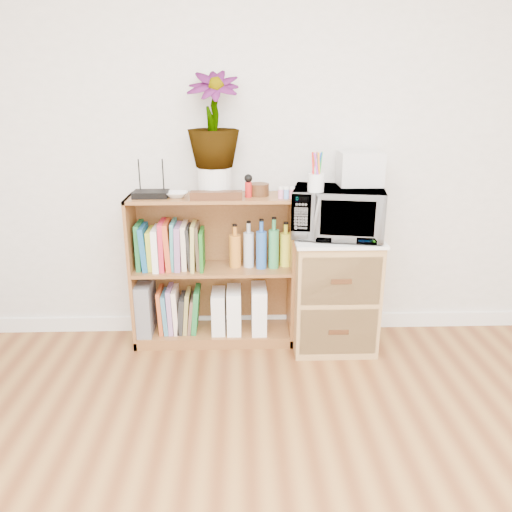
{
  "coord_description": "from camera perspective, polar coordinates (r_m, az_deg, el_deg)",
  "views": [
    {
      "loc": [
        -0.17,
        -0.84,
        1.55
      ],
      "look_at": [
        -0.09,
        1.95,
        0.62
      ],
      "focal_mm": 35.0,
      "sensor_mm": 36.0,
      "label": 1
    }
  ],
  "objects": [
    {
      "name": "bookshelf",
      "position": [
        3.14,
        -4.93,
        -1.69
      ],
      "size": [
        1.0,
        0.3,
        0.95
      ],
      "primitive_type": "cube",
      "color": "brown",
      "rests_on": "ground"
    },
    {
      "name": "trinket_box",
      "position": [
        2.9,
        -4.56,
        6.92
      ],
      "size": [
        0.3,
        0.07,
        0.05
      ],
      "primitive_type": "cube",
      "color": "#3A220F",
      "rests_on": "bookshelf"
    },
    {
      "name": "white_bowl",
      "position": [
        2.99,
        -9.03,
        6.94
      ],
      "size": [
        0.13,
        0.13,
        0.03
      ],
      "primitive_type": "imported",
      "color": "silver",
      "rests_on": "bookshelf"
    },
    {
      "name": "skirting_board",
      "position": [
        3.43,
        1.28,
        -7.5
      ],
      "size": [
        4.0,
        0.02,
        0.1
      ],
      "primitive_type": "cube",
      "color": "white",
      "rests_on": "ground"
    },
    {
      "name": "microwave",
      "position": [
        2.99,
        9.32,
        4.94
      ],
      "size": [
        0.58,
        0.45,
        0.29
      ],
      "primitive_type": "imported",
      "rotation": [
        0.0,
        0.0,
        -0.19
      ],
      "color": "silver",
      "rests_on": "wicker_unit"
    },
    {
      "name": "wooden_bowl",
      "position": [
        3.01,
        0.31,
        7.6
      ],
      "size": [
        0.12,
        0.12,
        0.07
      ],
      "primitive_type": "cylinder",
      "color": "#3A2410",
      "rests_on": "bookshelf"
    },
    {
      "name": "potted_plant",
      "position": [
        2.97,
        -4.93,
        15.24
      ],
      "size": [
        0.3,
        0.3,
        0.54
      ],
      "primitive_type": "imported",
      "color": "#376D2B",
      "rests_on": "plant_pot"
    },
    {
      "name": "magazine_holder_left",
      "position": [
        3.23,
        -4.29,
        -6.28
      ],
      "size": [
        0.08,
        0.21,
        0.27
      ],
      "primitive_type": "cube",
      "color": "white",
      "rests_on": "bookshelf"
    },
    {
      "name": "kokeshi_doll",
      "position": [
        2.95,
        -0.88,
        7.59
      ],
      "size": [
        0.04,
        0.04,
        0.09
      ],
      "primitive_type": "cylinder",
      "color": "#B41716",
      "rests_on": "bookshelf"
    },
    {
      "name": "small_appliance",
      "position": [
        3.07,
        11.79,
        9.77
      ],
      "size": [
        0.25,
        0.21,
        0.2
      ],
      "primitive_type": "cube",
      "color": "silver",
      "rests_on": "microwave"
    },
    {
      "name": "magazine_holder_right",
      "position": [
        3.22,
        0.33,
        -6.01
      ],
      "size": [
        0.09,
        0.24,
        0.29
      ],
      "primitive_type": "cube",
      "color": "white",
      "rests_on": "bookshelf"
    },
    {
      "name": "wicker_unit",
      "position": [
        3.16,
        8.81,
        -4.13
      ],
      "size": [
        0.5,
        0.45,
        0.7
      ],
      "primitive_type": "cube",
      "color": "#9E7542",
      "rests_on": "ground"
    },
    {
      "name": "lower_books",
      "position": [
        3.26,
        -8.81,
        -6.17
      ],
      "size": [
        0.27,
        0.19,
        0.3
      ],
      "color": "#BB4D21",
      "rests_on": "bookshelf"
    },
    {
      "name": "cookbooks",
      "position": [
        3.11,
        -9.76,
        1.09
      ],
      "size": [
        0.41,
        0.2,
        0.3
      ],
      "color": "#1C6A33",
      "rests_on": "bookshelf"
    },
    {
      "name": "file_box",
      "position": [
        3.28,
        -12.52,
        -5.64
      ],
      "size": [
        0.1,
        0.27,
        0.33
      ],
      "primitive_type": "cube",
      "color": "slate",
      "rests_on": "bookshelf"
    },
    {
      "name": "magazine_holder_mid",
      "position": [
        3.22,
        -2.52,
        -6.15
      ],
      "size": [
        0.09,
        0.22,
        0.28
      ],
      "primitive_type": "cube",
      "color": "white",
      "rests_on": "bookshelf"
    },
    {
      "name": "paint_jars",
      "position": [
        2.92,
        3.48,
        7.09
      ],
      "size": [
        0.11,
        0.04,
        0.06
      ],
      "primitive_type": "cube",
      "color": "pink",
      "rests_on": "bookshelf"
    },
    {
      "name": "plant_pot",
      "position": [
        3.01,
        -4.75,
        8.5
      ],
      "size": [
        0.2,
        0.2,
        0.17
      ],
      "primitive_type": "cylinder",
      "color": "silver",
      "rests_on": "bookshelf"
    },
    {
      "name": "pen_cup",
      "position": [
        2.83,
        6.86,
        8.31
      ],
      "size": [
        0.09,
        0.09,
        0.1
      ],
      "primitive_type": "cylinder",
      "color": "white",
      "rests_on": "microwave"
    },
    {
      "name": "liquor_bottles",
      "position": [
        3.08,
        1.31,
        1.29
      ],
      "size": [
        0.47,
        0.07,
        0.31
      ],
      "color": "orange",
      "rests_on": "bookshelf"
    },
    {
      "name": "router",
      "position": [
        3.02,
        -11.92,
        6.94
      ],
      "size": [
        0.2,
        0.14,
        0.04
      ],
      "primitive_type": "cube",
      "color": "black",
      "rests_on": "bookshelf"
    }
  ]
}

